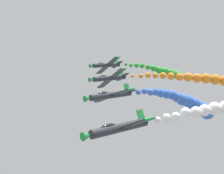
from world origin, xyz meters
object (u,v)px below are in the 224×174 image
airplane_left_outer (106,65)px  airplane_left_inner (110,95)px  airplane_lead (119,128)px  airplane_right_inner (109,78)px

airplane_left_outer → airplane_left_inner: bearing=141.5°
airplane_lead → airplane_left_inner: size_ratio=1.00×
airplane_right_inner → airplane_left_outer: size_ratio=1.00×
airplane_lead → airplane_left_outer: bearing=-38.0°
airplane_left_inner → airplane_left_outer: (23.15, -18.44, 3.68)m
airplane_left_inner → airplane_left_outer: bearing=-38.5°
airplane_lead → airplane_left_outer: 45.44m
airplane_left_inner → airplane_right_inner: (11.70, -9.72, 1.52)m
airplane_lead → airplane_left_inner: 15.62m
airplane_left_inner → airplane_right_inner: 15.29m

